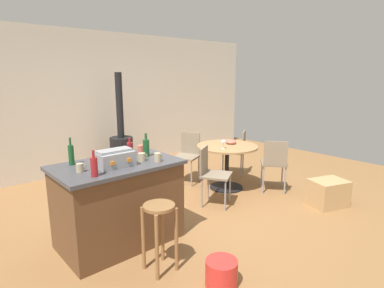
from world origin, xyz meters
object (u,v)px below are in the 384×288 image
wood_stove (122,148)px  folding_chair_left (237,149)px  kitchen_island (119,203)px  cup_0 (158,157)px  cup_2 (141,149)px  cardboard_box (328,193)px  bottle_0 (122,152)px  plastic_bucket (221,273)px  wooden_stool (159,224)px  cup_1 (80,168)px  bottle_1 (146,147)px  toolbox (114,158)px  bottle_2 (71,154)px  cup_3 (142,157)px  folding_chair_far (274,161)px  wine_glass (223,142)px  bottle_4 (94,166)px  dining_table (227,156)px  folding_chair_near (212,171)px  folding_chair_right (188,153)px  serving_bowl (231,142)px  bottle_3 (130,148)px

wood_stove → folding_chair_left: bearing=-45.2°
kitchen_island → cup_0: size_ratio=11.96×
folding_chair_left → wood_stove: (-1.57, 1.58, -0.01)m
cup_2 → cardboard_box: 2.79m
bottle_0 → plastic_bucket: bearing=-83.6°
wooden_stool → cup_1: cup_1 is taller
wood_stove → bottle_1: size_ratio=6.95×
bottle_1 → toolbox: bearing=-165.0°
wooden_stool → bottle_2: (-0.42, 1.00, 0.57)m
bottle_2 → cup_3: 0.74m
cardboard_box → toolbox: bearing=160.8°
wooden_stool → cup_2: size_ratio=6.15×
folding_chair_far → wine_glass: bearing=142.3°
bottle_0 → cardboard_box: bearing=-24.6°
bottle_0 → bottle_4: bearing=-142.7°
dining_table → folding_chair_far: 0.76m
dining_table → bottle_1: bottle_1 is taller
folding_chair_near → wood_stove: bearing=94.8°
folding_chair_right → kitchen_island: bearing=-151.0°
dining_table → cup_0: size_ratio=9.01×
toolbox → bottle_2: bottle_2 is taller
bottle_4 → cup_3: (0.63, 0.17, -0.05)m
folding_chair_near → folding_chair_left: folding_chair_near is taller
folding_chair_far → cup_3: bearing=176.9°
folding_chair_far → plastic_bucket: (-2.35, -1.06, -0.39)m
cup_3 → cardboard_box: cup_3 is taller
kitchen_island → dining_table: size_ratio=1.33×
dining_table → cup_3: (-1.96, -0.49, 0.42)m
folding_chair_far → serving_bowl: (-0.30, 0.67, 0.25)m
wooden_stool → folding_chair_left: size_ratio=0.80×
toolbox → bottle_4: bearing=-149.1°
bottle_4 → dining_table: bearing=14.3°
folding_chair_left → bottle_2: bearing=-171.3°
wooden_stool → bottle_4: bearing=131.2°
cup_3 → wine_glass: bearing=12.3°
folding_chair_near → serving_bowl: bearing=24.1°
bottle_1 → plastic_bucket: 1.63m
cup_1 → wine_glass: cup_1 is taller
folding_chair_right → bottle_4: size_ratio=3.40×
folding_chair_right → wine_glass: wine_glass is taller
folding_chair_right → cup_1: size_ratio=8.18×
folding_chair_left → bottle_2: (-3.30, -0.51, 0.55)m
wooden_stool → cup_1: size_ratio=6.38×
folding_chair_left → wine_glass: (-0.93, -0.50, 0.34)m
toolbox → bottle_4: bottle_4 is taller
serving_bowl → toolbox: bearing=-167.8°
folding_chair_far → bottle_2: 3.12m
cup_2 → serving_bowl: bearing=7.0°
wood_stove → cup_3: bearing=-114.0°
bottle_3 → cup_2: 0.13m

